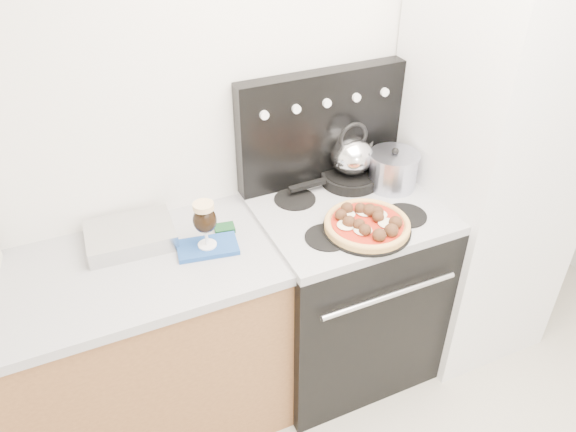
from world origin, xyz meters
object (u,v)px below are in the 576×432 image
base_cabinet (102,367)px  tea_kettle (352,153)px  oven_mitt (208,247)px  skillet (350,178)px  pizza (367,223)px  pizza_pan (367,229)px  stock_pot (393,171)px  fridge (485,169)px  stove_body (342,292)px  beer_glass (205,225)px

base_cabinet → tea_kettle: tea_kettle is taller
base_cabinet → oven_mitt: oven_mitt is taller
skillet → pizza: bearing=-109.4°
oven_mitt → skillet: 0.75m
oven_mitt → pizza_pan: bearing=-15.5°
oven_mitt → stock_pot: (0.88, 0.07, 0.09)m
fridge → pizza_pan: (-0.71, -0.14, -0.02)m
oven_mitt → tea_kettle: size_ratio=1.12×
base_cabinet → pizza: (1.09, -0.19, 0.53)m
stove_body → skillet: (0.11, 0.18, 0.50)m
fridge → tea_kettle: bearing=161.1°
oven_mitt → beer_glass: size_ratio=1.18×
pizza → tea_kettle: 0.38m
base_cabinet → stock_pot: size_ratio=6.91×
beer_glass → tea_kettle: size_ratio=0.95×
pizza_pan → beer_glass: bearing=164.5°
oven_mitt → tea_kettle: 0.77m
tea_kettle → beer_glass: bearing=-157.6°
stove_body → pizza_pan: pizza_pan is taller
beer_glass → pizza: 0.63m
tea_kettle → pizza: bearing=-100.6°
oven_mitt → stock_pot: size_ratio=1.10×
pizza_pan → skillet: size_ratio=1.35×
base_cabinet → pizza_pan: 1.21m
stove_body → skillet: bearing=58.9°
fridge → pizza_pan: fridge is taller
stove_body → pizza_pan: size_ratio=2.50×
pizza_pan → skillet: 0.37m
oven_mitt → beer_glass: (0.00, 0.00, 0.11)m
base_cabinet → stock_pot: stock_pot is taller
skillet → tea_kettle: (0.00, 0.00, 0.13)m
oven_mitt → pizza: bearing=-15.5°
pizza_pan → tea_kettle: size_ratio=1.71×
pizza_pan → pizza: size_ratio=1.04×
fridge → skillet: size_ratio=7.26×
beer_glass → fridge: bearing=-1.1°
pizza_pan → pizza: bearing=0.0°
oven_mitt → beer_glass: beer_glass is taller
tea_kettle → stock_pot: size_ratio=0.98×
beer_glass → pizza_pan: bearing=-15.5°
base_cabinet → pizza: 1.23m
fridge → tea_kettle: fridge is taller
tea_kettle → stock_pot: tea_kettle is taller
base_cabinet → fridge: 1.88m
beer_glass → tea_kettle: (0.73, 0.18, 0.05)m
base_cabinet → oven_mitt: size_ratio=6.28×
stove_body → pizza_pan: 0.51m
base_cabinet → beer_glass: (0.48, -0.02, 0.59)m
beer_glass → tea_kettle: bearing=13.7°
stove_body → beer_glass: beer_glass is taller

